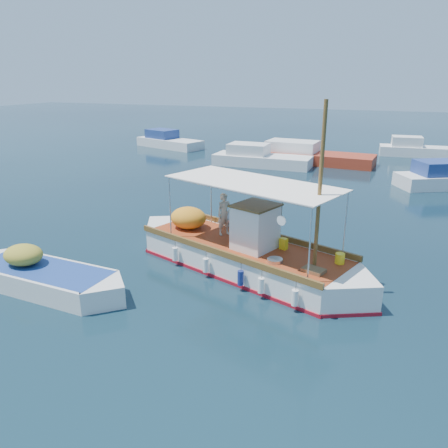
% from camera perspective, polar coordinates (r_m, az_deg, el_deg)
% --- Properties ---
extents(ground, '(160.00, 160.00, 0.00)m').
position_cam_1_polar(ground, '(14.44, 4.28, -7.45)').
color(ground, black).
rests_on(ground, ground).
extents(fishing_caique, '(9.24, 4.90, 5.98)m').
position_cam_1_polar(fishing_caique, '(15.15, 2.35, -3.93)').
color(fishing_caique, white).
rests_on(fishing_caique, ground).
extents(dinghy, '(6.22, 2.02, 1.52)m').
position_cam_1_polar(dinghy, '(14.97, -22.56, -6.60)').
color(dinghy, white).
rests_on(dinghy, ground).
extents(bg_boat_nw, '(7.21, 2.41, 1.80)m').
position_cam_1_polar(bg_boat_nw, '(33.00, 4.63, 8.45)').
color(bg_boat_nw, silver).
rests_on(bg_boat_nw, ground).
extents(bg_boat_n, '(9.76, 3.54, 1.80)m').
position_cam_1_polar(bg_boat_n, '(34.76, 10.67, 8.71)').
color(bg_boat_n, '#9B2E19').
rests_on(bg_boat_n, ground).
extents(bg_boat_far_w, '(7.16, 4.34, 1.80)m').
position_cam_1_polar(bg_boat_far_w, '(42.09, -7.31, 10.59)').
color(bg_boat_far_w, silver).
rests_on(bg_boat_far_w, ground).
extents(bg_boat_far_n, '(6.07, 2.44, 1.80)m').
position_cam_1_polar(bg_boat_far_n, '(40.33, 23.65, 8.83)').
color(bg_boat_far_n, silver).
rests_on(bg_boat_far_n, ground).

